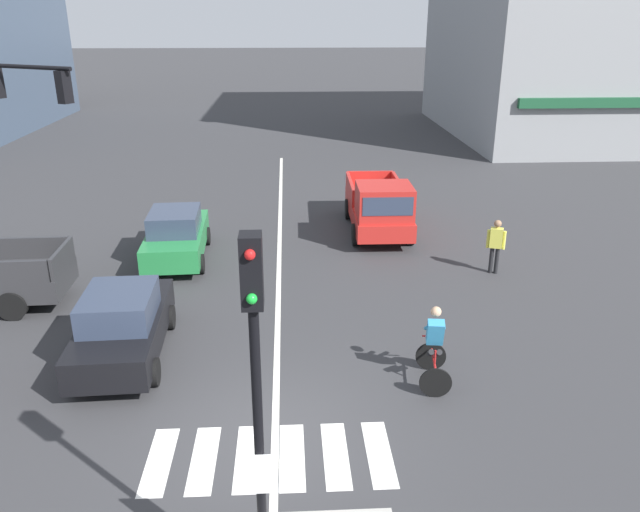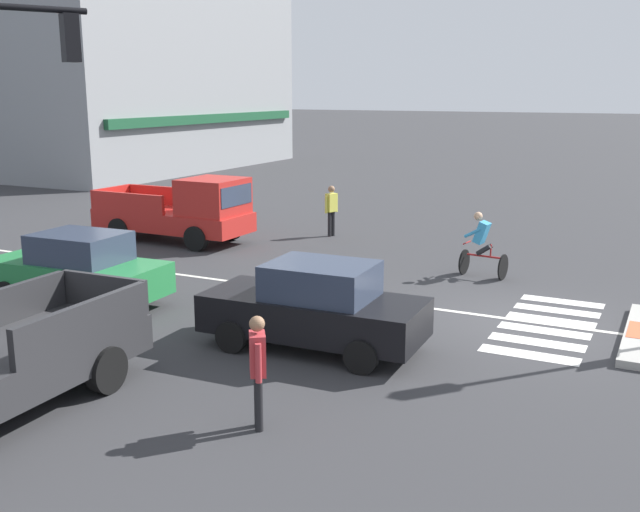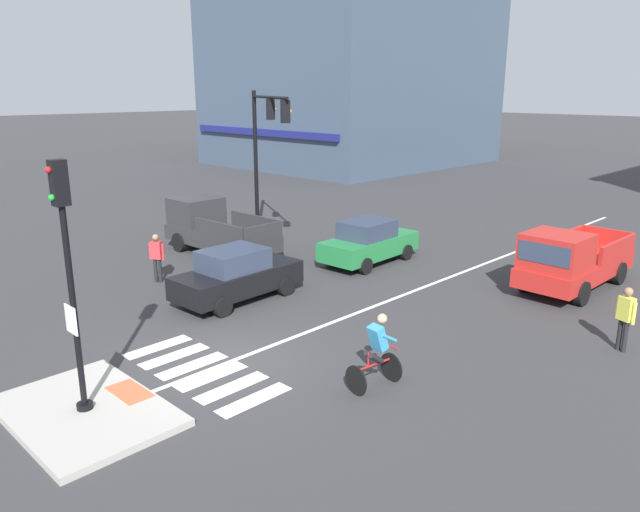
# 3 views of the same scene
# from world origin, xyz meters

# --- Properties ---
(ground_plane) EXTENTS (300.00, 300.00, 0.00)m
(ground_plane) POSITION_xyz_m (0.00, 0.00, 0.00)
(ground_plane) COLOR #333335
(crosswalk_stripe_a) EXTENTS (0.44, 1.80, 0.01)m
(crosswalk_stripe_a) POSITION_xyz_m (-1.93, -0.60, 0.00)
(crosswalk_stripe_a) COLOR silver
(crosswalk_stripe_a) RESTS_ON ground
(crosswalk_stripe_b) EXTENTS (0.44, 1.80, 0.01)m
(crosswalk_stripe_b) POSITION_xyz_m (-1.16, -0.60, 0.00)
(crosswalk_stripe_b) COLOR silver
(crosswalk_stripe_b) RESTS_ON ground
(crosswalk_stripe_c) EXTENTS (0.44, 1.80, 0.01)m
(crosswalk_stripe_c) POSITION_xyz_m (-0.39, -0.60, 0.00)
(crosswalk_stripe_c) COLOR silver
(crosswalk_stripe_c) RESTS_ON ground
(crosswalk_stripe_d) EXTENTS (0.44, 1.80, 0.01)m
(crosswalk_stripe_d) POSITION_xyz_m (0.39, -0.60, 0.00)
(crosswalk_stripe_d) COLOR silver
(crosswalk_stripe_d) RESTS_ON ground
(crosswalk_stripe_e) EXTENTS (0.44, 1.80, 0.01)m
(crosswalk_stripe_e) POSITION_xyz_m (1.16, -0.60, 0.00)
(crosswalk_stripe_e) COLOR silver
(crosswalk_stripe_e) RESTS_ON ground
(crosswalk_stripe_f) EXTENTS (0.44, 1.80, 0.01)m
(crosswalk_stripe_f) POSITION_xyz_m (1.93, -0.60, 0.00)
(crosswalk_stripe_f) COLOR silver
(crosswalk_stripe_f) RESTS_ON ground
(lane_centre_line) EXTENTS (0.14, 28.00, 0.01)m
(lane_centre_line) POSITION_xyz_m (0.08, 10.00, 0.00)
(lane_centre_line) COLOR silver
(lane_centre_line) RESTS_ON ground
(building_corner_left) EXTENTS (20.33, 18.57, 18.24)m
(building_corner_left) POSITION_xyz_m (21.07, 31.20, 9.14)
(building_corner_left) COLOR gray
(building_corner_left) RESTS_ON ground
(car_green_westbound_far) EXTENTS (1.98, 4.17, 1.64)m
(car_green_westbound_far) POSITION_xyz_m (-3.13, 9.09, 0.81)
(car_green_westbound_far) COLOR #237A3D
(car_green_westbound_far) RESTS_ON ground
(car_black_westbound_near) EXTENTS (1.96, 4.16, 1.64)m
(car_black_westbound_near) POSITION_xyz_m (-3.34, 3.04, 0.81)
(car_black_westbound_near) COLOR black
(car_black_westbound_near) RESTS_ON ground
(pickup_truck_red_eastbound_far) EXTENTS (2.11, 5.13, 2.08)m
(pickup_truck_red_eastbound_far) POSITION_xyz_m (3.58, 11.16, 0.98)
(pickup_truck_red_eastbound_far) COLOR red
(pickup_truck_red_eastbound_far) RESTS_ON ground
(cyclist) EXTENTS (0.79, 1.17, 1.68)m
(cyclist) POSITION_xyz_m (3.38, 1.66, 0.87)
(cyclist) COLOR black
(cyclist) RESTS_ON ground
(pedestrian_at_curb_left) EXTENTS (0.47, 0.38, 1.67)m
(pedestrian_at_curb_left) POSITION_xyz_m (-6.67, 2.26, 0.98)
(pedestrian_at_curb_left) COLOR black
(pedestrian_at_curb_left) RESTS_ON ground
(pedestrian_waiting_far_side) EXTENTS (0.52, 0.33, 1.67)m
(pedestrian_waiting_far_side) POSITION_xyz_m (6.53, 7.45, 0.98)
(pedestrian_waiting_far_side) COLOR black
(pedestrian_waiting_far_side) RESTS_ON ground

